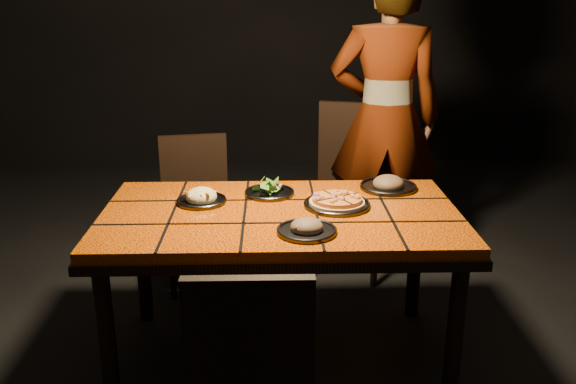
{
  "coord_description": "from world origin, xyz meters",
  "views": [
    {
      "loc": [
        -0.04,
        -2.57,
        1.7
      ],
      "look_at": [
        0.04,
        0.06,
        0.82
      ],
      "focal_mm": 38.0,
      "sensor_mm": 36.0,
      "label": 1
    }
  ],
  "objects_px": {
    "chair_far_right": "(352,176)",
    "dining_table": "(281,227)",
    "diner": "(385,119)",
    "plate_pizza": "(337,203)",
    "plate_pasta": "(201,198)",
    "chair_far_left": "(196,201)",
    "chair_near": "(251,368)"
  },
  "relations": [
    {
      "from": "chair_far_left",
      "to": "plate_pizza",
      "type": "relative_size",
      "value": 2.54
    },
    {
      "from": "plate_pizza",
      "to": "chair_far_left",
      "type": "bearing_deg",
      "value": 133.08
    },
    {
      "from": "chair_near",
      "to": "dining_table",
      "type": "bearing_deg",
      "value": -97.24
    },
    {
      "from": "chair_far_right",
      "to": "chair_far_left",
      "type": "bearing_deg",
      "value": -153.9
    },
    {
      "from": "chair_near",
      "to": "chair_far_right",
      "type": "bearing_deg",
      "value": -106.65
    },
    {
      "from": "chair_far_right",
      "to": "plate_pizza",
      "type": "distance_m",
      "value": 1.02
    },
    {
      "from": "diner",
      "to": "plate_pizza",
      "type": "xyz_separation_m",
      "value": [
        -0.4,
        -1.04,
        -0.17
      ]
    },
    {
      "from": "diner",
      "to": "plate_pizza",
      "type": "height_order",
      "value": "diner"
    },
    {
      "from": "chair_far_left",
      "to": "plate_pasta",
      "type": "relative_size",
      "value": 3.77
    },
    {
      "from": "diner",
      "to": "plate_pizza",
      "type": "bearing_deg",
      "value": 75.05
    },
    {
      "from": "dining_table",
      "to": "chair_near",
      "type": "relative_size",
      "value": 1.82
    },
    {
      "from": "dining_table",
      "to": "plate_pasta",
      "type": "height_order",
      "value": "plate_pasta"
    },
    {
      "from": "chair_far_left",
      "to": "plate_pizza",
      "type": "bearing_deg",
      "value": -56.52
    },
    {
      "from": "chair_near",
      "to": "diner",
      "type": "distance_m",
      "value": 2.13
    },
    {
      "from": "chair_far_left",
      "to": "plate_pizza",
      "type": "xyz_separation_m",
      "value": [
        0.75,
        -0.8,
        0.26
      ]
    },
    {
      "from": "dining_table",
      "to": "chair_far_left",
      "type": "bearing_deg",
      "value": 119.77
    },
    {
      "from": "chair_near",
      "to": "plate_pasta",
      "type": "distance_m",
      "value": 1.03
    },
    {
      "from": "plate_pizza",
      "to": "plate_pasta",
      "type": "relative_size",
      "value": 1.49
    },
    {
      "from": "chair_far_right",
      "to": "chair_near",
      "type": "bearing_deg",
      "value": -91.53
    },
    {
      "from": "chair_far_left",
      "to": "diner",
      "type": "xyz_separation_m",
      "value": [
        1.15,
        0.23,
        0.44
      ]
    },
    {
      "from": "diner",
      "to": "plate_pizza",
      "type": "distance_m",
      "value": 1.12
    },
    {
      "from": "chair_far_right",
      "to": "plate_pizza",
      "type": "bearing_deg",
      "value": -86.19
    },
    {
      "from": "chair_far_left",
      "to": "diner",
      "type": "relative_size",
      "value": 0.47
    },
    {
      "from": "chair_far_right",
      "to": "diner",
      "type": "relative_size",
      "value": 0.55
    },
    {
      "from": "dining_table",
      "to": "plate_pizza",
      "type": "relative_size",
      "value": 4.67
    },
    {
      "from": "dining_table",
      "to": "diner",
      "type": "bearing_deg",
      "value": 58.78
    },
    {
      "from": "chair_far_right",
      "to": "plate_pasta",
      "type": "bearing_deg",
      "value": -116.81
    },
    {
      "from": "chair_far_left",
      "to": "plate_pasta",
      "type": "bearing_deg",
      "value": -90.13
    },
    {
      "from": "chair_far_right",
      "to": "dining_table",
      "type": "bearing_deg",
      "value": -98.61
    },
    {
      "from": "diner",
      "to": "plate_pasta",
      "type": "bearing_deg",
      "value": 49.5
    },
    {
      "from": "chair_far_left",
      "to": "diner",
      "type": "distance_m",
      "value": 1.25
    },
    {
      "from": "plate_pizza",
      "to": "plate_pasta",
      "type": "xyz_separation_m",
      "value": [
        -0.63,
        0.07,
        0.0
      ]
    }
  ]
}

